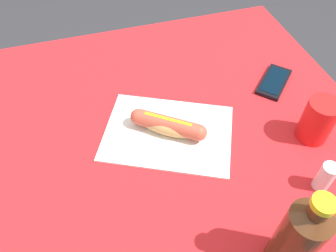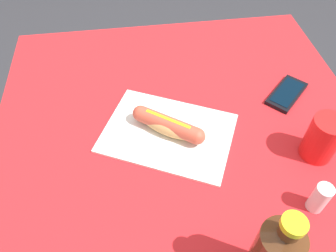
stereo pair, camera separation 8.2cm
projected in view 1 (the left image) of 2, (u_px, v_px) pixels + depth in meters
name	position (u px, v px, depth m)	size (l,w,h in m)	color
ground_plane	(176.00, 236.00, 1.43)	(6.00, 6.00, 0.00)	#2D2D33
dining_table	(180.00, 155.00, 0.97)	(0.99, 0.98, 0.75)	brown
paper_wrapper	(168.00, 133.00, 0.85)	(0.32, 0.23, 0.01)	silver
hot_dog	(168.00, 125.00, 0.82)	(0.17, 0.14, 0.05)	tan
cell_phone	(274.00, 82.00, 0.97)	(0.15, 0.15, 0.01)	black
soda_bottle	(298.00, 237.00, 0.56)	(0.07, 0.07, 0.23)	#4C2814
drinking_cup	(318.00, 120.00, 0.80)	(0.08, 0.08, 0.12)	red
salt_shaker	(325.00, 177.00, 0.72)	(0.04, 0.04, 0.08)	silver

